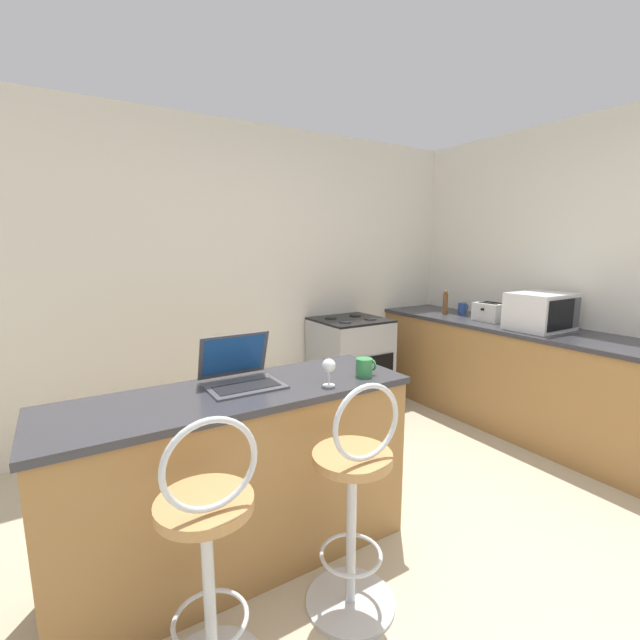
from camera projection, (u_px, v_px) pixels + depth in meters
name	position (u px, v px, depth m)	size (l,w,h in m)	color
ground_plane	(441.00, 602.00, 1.92)	(20.00, 20.00, 0.00)	#BCAD8E
wall_back	(237.00, 278.00, 3.73)	(12.00, 0.06, 2.60)	silver
breakfast_bar	(239.00, 478.00, 2.11)	(1.72, 0.55, 0.90)	#9E703D
counter_right	(523.00, 379.00, 3.67)	(0.67, 2.92, 0.90)	#9E703D
bar_stool_near	(209.00, 559.00, 1.49)	(0.40, 0.40, 1.06)	silver
bar_stool_far	(354.00, 503.00, 1.82)	(0.40, 0.40, 1.06)	silver
laptop	(240.00, 372.00, 2.12)	(0.36, 0.31, 0.25)	#47474C
microwave	(541.00, 311.00, 3.48)	(0.48, 0.39, 0.30)	silver
toaster	(490.00, 312.00, 3.90)	(0.23, 0.26, 0.17)	silver
stove_range	(350.00, 365.00, 4.08)	(0.64, 0.61, 0.91)	#9EA3A8
pepper_mill	(445.00, 302.00, 4.30)	(0.05, 0.05, 0.24)	brown
mug_blue	(462.00, 308.00, 4.36)	(0.10, 0.08, 0.10)	#2D51AD
mug_green	(364.00, 367.00, 2.26)	(0.11, 0.09, 0.10)	#338447
wine_glass_tall	(329.00, 367.00, 2.09)	(0.07, 0.07, 0.14)	silver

